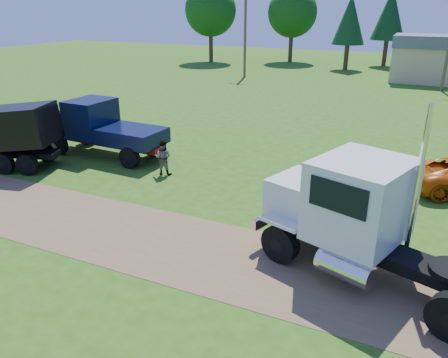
% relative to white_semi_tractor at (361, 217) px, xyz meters
% --- Properties ---
extents(ground, '(140.00, 140.00, 0.00)m').
position_rel_white_semi_tractor_xyz_m(ground, '(-3.57, -1.05, -1.77)').
color(ground, '#2F5312').
rests_on(ground, ground).
extents(dirt_track, '(120.00, 4.20, 0.01)m').
position_rel_white_semi_tractor_xyz_m(dirt_track, '(-3.57, -1.05, -1.77)').
color(dirt_track, brown).
rests_on(dirt_track, ground).
extents(white_semi_tractor, '(8.73, 5.22, 5.19)m').
position_rel_white_semi_tractor_xyz_m(white_semi_tractor, '(0.00, 0.00, 0.00)').
color(white_semi_tractor, black).
rests_on(white_semi_tractor, ground).
extents(navy_truck, '(6.86, 2.63, 2.93)m').
position_rel_white_semi_tractor_xyz_m(navy_truck, '(-14.15, 5.61, -0.28)').
color(navy_truck, maroon).
rests_on(navy_truck, ground).
extents(spectator_b, '(0.91, 0.76, 1.67)m').
position_rel_white_semi_tractor_xyz_m(spectator_b, '(-9.62, 4.47, -0.94)').
color(spectator_b, '#999999').
rests_on(spectator_b, ground).
extents(tan_shed, '(6.20, 5.40, 4.70)m').
position_rel_white_semi_tractor_xyz_m(tan_shed, '(0.43, 38.95, 0.65)').
color(tan_shed, tan).
rests_on(tan_shed, ground).
extents(tree_row, '(59.50, 15.36, 11.67)m').
position_rel_white_semi_tractor_xyz_m(tree_row, '(1.93, 49.75, 5.06)').
color(tree_row, '#332715').
rests_on(tree_row, ground).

